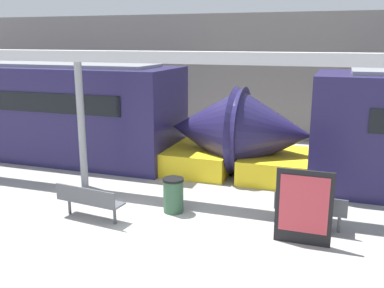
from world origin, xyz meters
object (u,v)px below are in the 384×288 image
at_px(bench_far, 310,208).
at_px(poster_board, 304,207).
at_px(train_right, 22,110).
at_px(trash_bin, 173,195).
at_px(bench_near, 89,199).
at_px(support_column_near, 81,126).

bearing_deg(bench_far, poster_board, -95.06).
xyz_separation_m(train_right, trash_bin, (7.12, -3.45, -1.10)).
relative_size(bench_far, poster_board, 0.99).
distance_m(bench_near, poster_board, 4.65).
height_order(bench_far, poster_board, poster_board).
height_order(bench_near, support_column_near, support_column_near).
bearing_deg(bench_near, train_right, 147.37).
bearing_deg(bench_far, train_right, 163.82).
height_order(train_right, trash_bin, train_right).
distance_m(train_right, bench_near, 7.20).
xyz_separation_m(bench_far, poster_board, (-0.09, -0.74, 0.28)).
relative_size(bench_near, bench_far, 1.08).
bearing_deg(train_right, bench_near, -39.39).
relative_size(trash_bin, support_column_near, 0.24).
distance_m(bench_far, poster_board, 0.79).
relative_size(bench_far, trash_bin, 1.83).
distance_m(train_right, bench_far, 10.83).
distance_m(bench_far, support_column_near, 6.26).
height_order(bench_near, bench_far, same).
distance_m(train_right, trash_bin, 7.99).
relative_size(bench_near, poster_board, 1.07).
xyz_separation_m(bench_far, trash_bin, (-3.11, -0.04, -0.08)).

